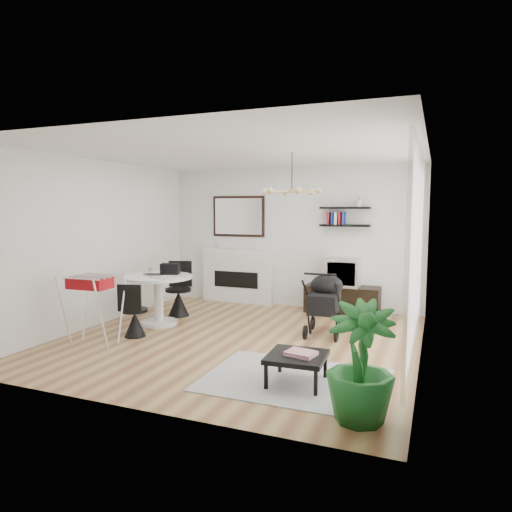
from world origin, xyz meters
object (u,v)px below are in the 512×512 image
at_px(crt_tv, 344,272).
at_px(stroller, 325,306).
at_px(drying_rack, 94,307).
at_px(fireplace, 238,269).
at_px(dining_table, 159,292).
at_px(tv_console, 342,299).
at_px(potted_plant, 360,362).
at_px(coffee_table, 297,358).

height_order(crt_tv, stroller, crt_tv).
bearing_deg(stroller, crt_tv, 86.84).
bearing_deg(drying_rack, fireplace, 75.30).
bearing_deg(dining_table, tv_console, 36.57).
relative_size(dining_table, drying_rack, 1.13).
distance_m(crt_tv, drying_rack, 4.33).
distance_m(tv_console, potted_plant, 4.33).
relative_size(fireplace, tv_console, 1.61).
xyz_separation_m(drying_rack, stroller, (2.92, 1.70, -0.08)).
distance_m(tv_console, stroller, 1.51).
height_order(tv_console, crt_tv, crt_tv).
xyz_separation_m(dining_table, coffee_table, (2.85, -1.62, -0.24)).
distance_m(dining_table, coffee_table, 3.28).
xyz_separation_m(crt_tv, drying_rack, (-2.91, -3.19, -0.24)).
relative_size(dining_table, stroller, 1.10).
xyz_separation_m(fireplace, drying_rack, (-0.72, -3.36, -0.17)).
bearing_deg(potted_plant, stroller, 109.45).
bearing_deg(fireplace, crt_tv, -4.46).
bearing_deg(stroller, drying_rack, -153.35).
relative_size(dining_table, potted_plant, 1.02).
xyz_separation_m(crt_tv, coffee_table, (0.19, -3.57, -0.46)).
bearing_deg(fireplace, tv_console, -4.41).
bearing_deg(stroller, dining_table, -173.72).
relative_size(crt_tv, dining_table, 0.53).
bearing_deg(drying_rack, crt_tv, 45.07).
xyz_separation_m(fireplace, dining_table, (-0.47, -2.13, -0.15)).
xyz_separation_m(dining_table, potted_plant, (3.62, -2.25, 0.01)).
height_order(tv_console, drying_rack, drying_rack).
xyz_separation_m(crt_tv, stroller, (0.01, -1.50, -0.32)).
bearing_deg(tv_console, potted_plant, -76.85).
relative_size(stroller, coffee_table, 1.56).
distance_m(dining_table, potted_plant, 4.26).
height_order(dining_table, stroller, stroller).
xyz_separation_m(crt_tv, dining_table, (-2.66, -1.96, -0.22)).
distance_m(crt_tv, stroller, 1.53).
relative_size(tv_console, potted_plant, 1.23).
relative_size(crt_tv, stroller, 0.58).
bearing_deg(tv_console, coffee_table, -86.70).
bearing_deg(tv_console, crt_tv, -10.53).
distance_m(drying_rack, coffee_table, 3.13).
xyz_separation_m(fireplace, crt_tv, (2.19, -0.17, 0.07)).
distance_m(fireplace, coffee_table, 4.45).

